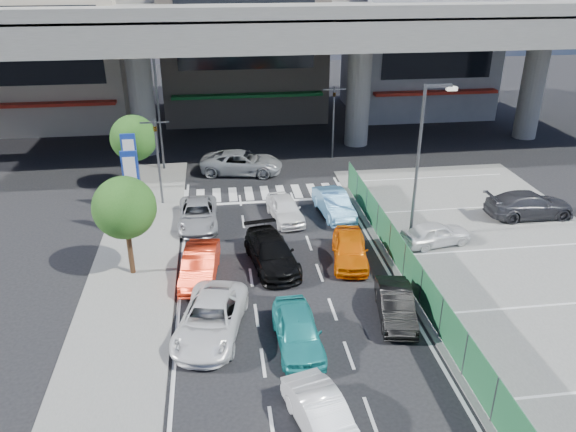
{
  "coord_description": "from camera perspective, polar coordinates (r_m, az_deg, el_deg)",
  "views": [
    {
      "loc": [
        -2.84,
        -19.21,
        13.47
      ],
      "look_at": [
        0.29,
        4.34,
        2.39
      ],
      "focal_mm": 35.0,
      "sensor_mm": 36.0,
      "label": 1
    }
  ],
  "objects": [
    {
      "name": "crossing_wagon_silver",
      "position": [
        38.1,
        -4.73,
        5.44
      ],
      "size": [
        5.84,
        3.48,
        1.52
      ],
      "primitive_type": "imported",
      "rotation": [
        0.0,
        0.0,
        1.39
      ],
      "color": "#9DA1A4",
      "rests_on": "ground"
    },
    {
      "name": "traffic_light_right",
      "position": [
        40.25,
        4.69,
        11.23
      ],
      "size": [
        1.6,
        1.24,
        5.2
      ],
      "color": "#595B60",
      "rests_on": "ground"
    },
    {
      "name": "street_lamp_right",
      "position": [
        28.48,
        13.49,
        6.52
      ],
      "size": [
        1.65,
        0.22,
        8.0
      ],
      "color": "#595B60",
      "rests_on": "ground"
    },
    {
      "name": "sedan_white_front_mid",
      "position": [
        31.2,
        -0.3,
        0.75
      ],
      "size": [
        2.06,
        3.99,
        1.3
      ],
      "primitive_type": "imported",
      "rotation": [
        0.0,
        0.0,
        0.14
      ],
      "color": "white",
      "rests_on": "ground"
    },
    {
      "name": "parking_lot",
      "position": [
        28.67,
        22.48,
        -5.05
      ],
      "size": [
        12.0,
        28.0,
        0.06
      ],
      "primitive_type": "cube",
      "color": "slate",
      "rests_on": "ground"
    },
    {
      "name": "building_west",
      "position": [
        53.3,
        -22.69,
        15.66
      ],
      "size": [
        12.0,
        10.9,
        13.0
      ],
      "color": "#ADA08C",
      "rests_on": "ground"
    },
    {
      "name": "wagon_silver_front_left",
      "position": [
        30.94,
        -9.14,
        0.15
      ],
      "size": [
        2.09,
        4.52,
        1.26
      ],
      "primitive_type": "imported",
      "rotation": [
        0.0,
        0.0,
        0.0
      ],
      "color": "#9B9DA2",
      "rests_on": "ground"
    },
    {
      "name": "street_lamp_left",
      "position": [
        38.37,
        -12.84,
        11.29
      ],
      "size": [
        1.65,
        0.22,
        8.0
      ],
      "color": "#595B60",
      "rests_on": "ground"
    },
    {
      "name": "building_center",
      "position": [
        52.59,
        -4.67,
        18.41
      ],
      "size": [
        14.0,
        10.9,
        15.0
      ],
      "color": "gray",
      "rests_on": "ground"
    },
    {
      "name": "hatch_white_back_mid",
      "position": [
        18.28,
        3.57,
        -19.68
      ],
      "size": [
        2.27,
        4.02,
        1.26
      ],
      "primitive_type": "imported",
      "rotation": [
        0.0,
        0.0,
        0.26
      ],
      "color": "white",
      "rests_on": "ground"
    },
    {
      "name": "sedan_white_mid_left",
      "position": [
        22.26,
        -7.86,
        -10.3
      ],
      "size": [
        3.32,
        5.35,
        1.38
      ],
      "primitive_type": "imported",
      "rotation": [
        0.0,
        0.0,
        -0.22
      ],
      "color": "white",
      "rests_on": "ground"
    },
    {
      "name": "fence_run",
      "position": [
        25.15,
        12.46,
        -5.64
      ],
      "size": [
        0.16,
        22.0,
        1.8
      ],
      "primitive_type": null,
      "color": "#205D36",
      "rests_on": "ground"
    },
    {
      "name": "ground",
      "position": [
        23.63,
        0.69,
        -9.75
      ],
      "size": [
        120.0,
        120.0,
        0.0
      ],
      "primitive_type": "plane",
      "color": "black",
      "rests_on": "ground"
    },
    {
      "name": "taxi_orange_left",
      "position": [
        25.86,
        -8.92,
        -4.95
      ],
      "size": [
        1.91,
        4.32,
        1.38
      ],
      "primitive_type": "imported",
      "rotation": [
        0.0,
        0.0,
        -0.11
      ],
      "color": "#F83115",
      "rests_on": "ground"
    },
    {
      "name": "hatch_black_mid_right",
      "position": [
        23.38,
        10.87,
        -8.85
      ],
      "size": [
        1.92,
        3.95,
        1.25
      ],
      "primitive_type": "imported",
      "rotation": [
        0.0,
        0.0,
        -0.16
      ],
      "color": "black",
      "rests_on": "ground"
    },
    {
      "name": "kei_truck_front_right",
      "position": [
        31.82,
        4.68,
        1.24
      ],
      "size": [
        1.9,
        4.32,
        1.38
      ],
      "primitive_type": "imported",
      "rotation": [
        0.0,
        0.0,
        0.11
      ],
      "color": "#538EBF",
      "rests_on": "ground"
    },
    {
      "name": "signboard_near",
      "position": [
        29.45,
        -15.61,
        3.36
      ],
      "size": [
        0.8,
        0.14,
        4.7
      ],
      "color": "#595B60",
      "rests_on": "ground"
    },
    {
      "name": "tree_far",
      "position": [
        35.53,
        -15.42,
        7.62
      ],
      "size": [
        2.8,
        2.8,
        4.8
      ],
      "color": "#382314",
      "rests_on": "ground"
    },
    {
      "name": "traffic_light_left",
      "position": [
        32.8,
        -13.24,
        7.44
      ],
      "size": [
        1.6,
        1.24,
        5.2
      ],
      "color": "#595B60",
      "rests_on": "ground"
    },
    {
      "name": "signboard_far",
      "position": [
        32.3,
        -15.7,
        5.26
      ],
      "size": [
        0.8,
        0.14,
        4.7
      ],
      "color": "#595B60",
      "rests_on": "ground"
    },
    {
      "name": "tree_near",
      "position": [
        25.64,
        -16.27,
        0.79
      ],
      "size": [
        2.8,
        2.8,
        4.8
      ],
      "color": "#382314",
      "rests_on": "ground"
    },
    {
      "name": "taxi_teal_mid",
      "position": [
        21.46,
        1.0,
        -11.56
      ],
      "size": [
        1.73,
        4.09,
        1.38
      ],
      "primitive_type": "imported",
      "rotation": [
        0.0,
        0.0,
        0.03
      ],
      "color": "teal",
      "rests_on": "ground"
    },
    {
      "name": "traffic_cone",
      "position": [
        28.69,
        12.18,
        -2.7
      ],
      "size": [
        0.47,
        0.47,
        0.69
      ],
      "primitive_type": "cone",
      "rotation": [
        0.0,
        0.0,
        0.42
      ],
      "color": "red",
      "rests_on": "parking_lot"
    },
    {
      "name": "taxi_orange_right",
      "position": [
        27.07,
        6.31,
        -3.33
      ],
      "size": [
        2.28,
        4.26,
        1.38
      ],
      "primitive_type": "imported",
      "rotation": [
        0.0,
        0.0,
        -0.17
      ],
      "color": "orange",
      "rests_on": "ground"
    },
    {
      "name": "parked_sedan_dgrey",
      "position": [
        34.2,
        23.33,
        1.07
      ],
      "size": [
        4.95,
        2.03,
        1.44
      ],
      "primitive_type": "imported",
      "rotation": [
        0.0,
        0.0,
        1.57
      ],
      "color": "#303036",
      "rests_on": "parking_lot"
    },
    {
      "name": "expressway",
      "position": [
        41.57,
        -3.81,
        18.46
      ],
      "size": [
        64.0,
        14.0,
        10.75
      ],
      "color": "slate",
      "rests_on": "ground"
    },
    {
      "name": "sedan_black_mid",
      "position": [
        26.6,
        -1.69,
        -3.72
      ],
      "size": [
        2.66,
        5.0,
        1.38
      ],
      "primitive_type": "imported",
      "rotation": [
        0.0,
        0.0,
        0.16
      ],
      "color": "black",
      "rests_on": "ground"
    },
    {
      "name": "parked_sedan_white",
      "position": [
        29.37,
        14.78,
        -1.72
      ],
      "size": [
        3.81,
        2.13,
        1.23
      ],
      "primitive_type": "imported",
      "rotation": [
        0.0,
        0.0,
        1.77
      ],
      "color": "white",
      "rests_on": "parking_lot"
    },
    {
      "name": "building_east",
      "position": [
        55.04,
        13.07,
        16.6
      ],
      "size": [
        12.0,
        10.9,
        12.0
      ],
      "color": "slate",
      "rests_on": "ground"
    },
    {
      "name": "sidewalk_left",
      "position": [
        27.13,
        -15.44,
        -5.63
      ],
      "size": [
        4.0,
        30.0,
        0.12
      ],
      "primitive_type": "cube",
      "color": "slate",
      "rests_on": "ground"
    }
  ]
}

